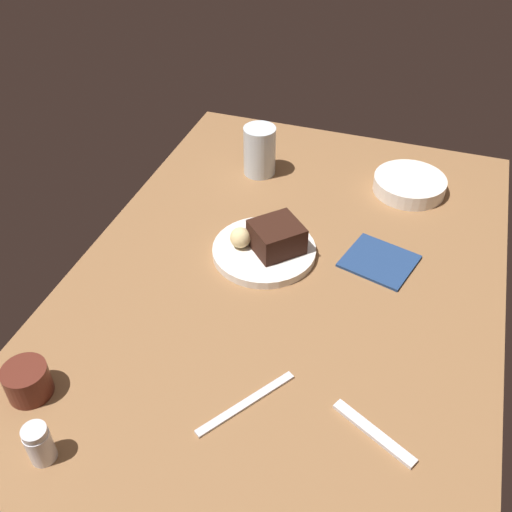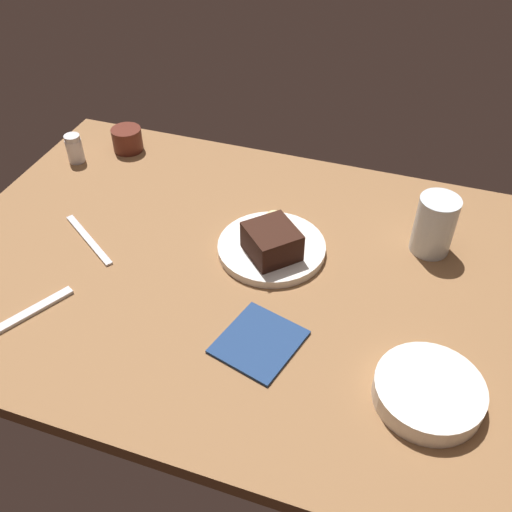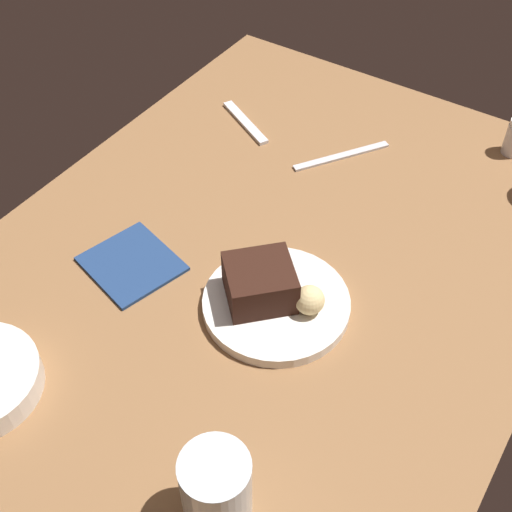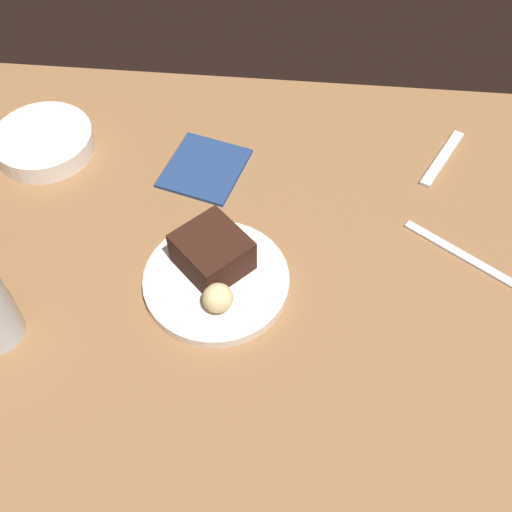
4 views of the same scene
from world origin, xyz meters
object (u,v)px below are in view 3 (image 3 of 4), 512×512
object	(u,v)px
water_glass	(217,492)
dessert_spoon	(245,122)
dessert_plate	(276,304)
chocolate_cake_slice	(260,283)
butter_knife	(341,156)
folded_napkin	(132,264)
bread_roll	(310,300)

from	to	relation	value
water_glass	dessert_spoon	distance (cm)	76.83
dessert_spoon	water_glass	bearing A→B (deg)	149.31
dessert_plate	dessert_spoon	size ratio (longest dim) A/B	1.44
dessert_plate	water_glass	xyz separation A→B (cm)	(-29.78, -10.93, 5.23)
chocolate_cake_slice	butter_knife	world-z (taller)	chocolate_cake_slice
chocolate_cake_slice	folded_napkin	xyz separation A→B (cm)	(-4.41, 20.86, -4.39)
dessert_plate	water_glass	world-z (taller)	water_glass
butter_knife	bread_roll	bearing A→B (deg)	-124.80
bread_roll	folded_napkin	bearing A→B (deg)	102.33
dessert_spoon	folded_napkin	world-z (taller)	dessert_spoon
bread_roll	folded_napkin	xyz separation A→B (cm)	(-6.15, 28.13, -3.62)
dessert_plate	chocolate_cake_slice	world-z (taller)	chocolate_cake_slice
bread_roll	dessert_plate	bearing A→B (deg)	101.70
chocolate_cake_slice	folded_napkin	distance (cm)	21.77
dessert_spoon	folded_napkin	bearing A→B (deg)	126.12
dessert_plate	folded_napkin	bearing A→B (deg)	102.46
bread_roll	water_glass	distance (cm)	31.46
dessert_spoon	chocolate_cake_slice	bearing A→B (deg)	154.31
chocolate_cake_slice	butter_knife	size ratio (longest dim) A/B	0.50
dessert_plate	bread_roll	size ratio (longest dim) A/B	4.98
chocolate_cake_slice	dessert_spoon	size ratio (longest dim) A/B	0.64
chocolate_cake_slice	bread_roll	bearing A→B (deg)	-76.55
water_glass	bread_roll	bearing A→B (deg)	11.16
water_glass	butter_knife	bearing A→B (deg)	16.66
chocolate_cake_slice	folded_napkin	size ratio (longest dim) A/B	0.70
bread_roll	folded_napkin	world-z (taller)	bread_roll
folded_napkin	dessert_plate	bearing A→B (deg)	-77.54
chocolate_cake_slice	butter_knife	bearing A→B (deg)	9.90
chocolate_cake_slice	folded_napkin	world-z (taller)	chocolate_cake_slice
water_glass	dessert_plate	bearing A→B (deg)	20.16
water_glass	folded_napkin	size ratio (longest dim) A/B	0.90
dessert_plate	chocolate_cake_slice	xyz separation A→B (cm)	(-0.73, 2.41, 3.82)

